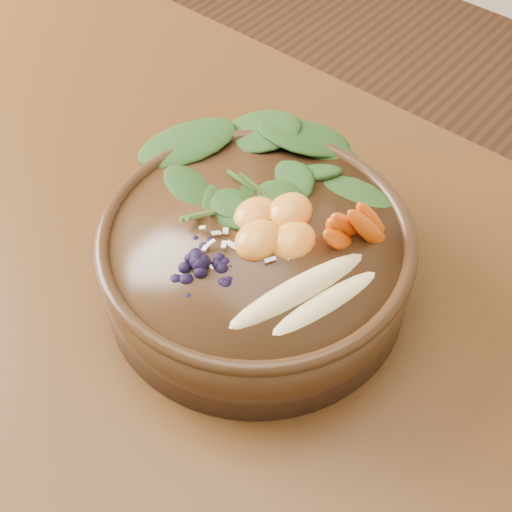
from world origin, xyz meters
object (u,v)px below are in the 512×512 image
(dining_table, at_px, (46,293))
(stoneware_bowl, at_px, (256,263))
(mandarin_cluster, at_px, (274,217))
(banana_halves, at_px, (313,286))
(carrot_cluster, at_px, (365,207))
(blueberry_pile, at_px, (198,249))
(kale_heap, at_px, (285,165))

(dining_table, height_order, stoneware_bowl, stoneware_bowl)
(mandarin_cluster, bearing_deg, banana_halves, -28.67)
(stoneware_bowl, bearing_deg, mandarin_cluster, 64.74)
(dining_table, xyz_separation_m, banana_halves, (0.31, 0.08, 0.19))
(mandarin_cluster, bearing_deg, dining_table, -152.41)
(carrot_cluster, distance_m, blueberry_pile, 0.15)
(banana_halves, xyz_separation_m, blueberry_pile, (-0.10, -0.04, 0.01))
(dining_table, relative_size, kale_heap, 8.20)
(dining_table, bearing_deg, carrot_cluster, 28.44)
(dining_table, distance_m, kale_heap, 0.34)
(banana_halves, relative_size, blueberry_pile, 1.16)
(carrot_cluster, height_order, blueberry_pile, carrot_cluster)
(blueberry_pile, bearing_deg, kale_heap, 92.88)
(kale_heap, height_order, blueberry_pile, kale_heap)
(carrot_cluster, relative_size, banana_halves, 0.51)
(carrot_cluster, bearing_deg, kale_heap, -169.49)
(carrot_cluster, bearing_deg, dining_table, -132.64)
(kale_heap, xyz_separation_m, carrot_cluster, (0.10, -0.01, 0.02))
(carrot_cluster, relative_size, mandarin_cluster, 0.87)
(carrot_cluster, bearing_deg, mandarin_cluster, -129.81)
(stoneware_bowl, distance_m, blueberry_pile, 0.09)
(carrot_cluster, xyz_separation_m, banana_halves, (0.01, -0.08, -0.03))
(dining_table, height_order, blueberry_pile, blueberry_pile)
(mandarin_cluster, bearing_deg, stoneware_bowl, -115.26)
(stoneware_bowl, xyz_separation_m, kale_heap, (-0.02, 0.07, 0.06))
(dining_table, height_order, kale_heap, kale_heap)
(carrot_cluster, height_order, banana_halves, carrot_cluster)
(carrot_cluster, bearing_deg, blueberry_pile, -109.55)
(mandarin_cluster, bearing_deg, carrot_cluster, 31.27)
(banana_halves, height_order, blueberry_pile, blueberry_pile)
(blueberry_pile, bearing_deg, dining_table, -167.16)
(dining_table, distance_m, stoneware_bowl, 0.29)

